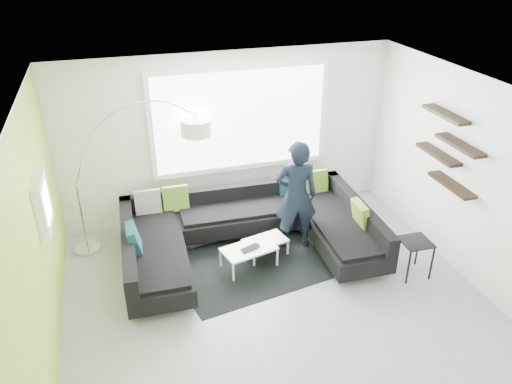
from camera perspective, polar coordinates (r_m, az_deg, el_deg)
ground at (r=6.87m, az=2.30°, el=-12.19°), size 5.50×5.50×0.00m
room_shell at (r=6.06m, az=2.33°, el=2.33°), size 5.54×5.04×2.82m
sectional_sofa at (r=7.50m, az=-0.75°, el=-4.98°), size 3.76×2.40×0.80m
rug at (r=7.47m, az=-0.46°, el=-8.32°), size 2.41×1.92×0.01m
coffee_table at (r=7.48m, az=0.16°, el=-6.84°), size 1.10×0.79×0.33m
arc_lamp at (r=7.70m, az=-19.94°, el=0.80°), size 2.08×0.50×2.27m
side_table at (r=7.49m, az=17.52°, el=-7.17°), size 0.42×0.42×0.56m
person at (r=7.49m, az=4.60°, el=-0.43°), size 0.80×0.66×1.76m
laptop at (r=7.22m, az=-0.43°, el=-6.58°), size 0.44×0.41×0.02m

